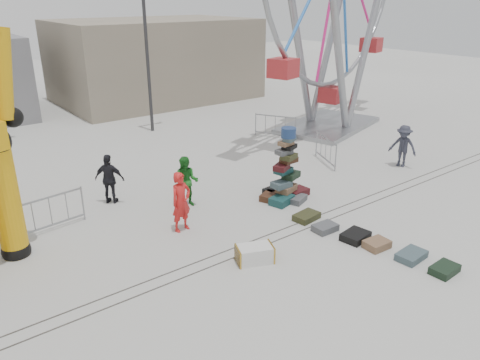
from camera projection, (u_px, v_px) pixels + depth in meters
ground at (280, 254)px, 12.48m from camera, size 90.00×90.00×0.00m
track_line_near at (265, 245)px, 12.93m from camera, size 40.00×0.04×0.01m
track_line_far at (256, 239)px, 13.22m from camera, size 40.00×0.04×0.01m
building_right at (155, 60)px, 30.27m from camera, size 12.00×8.00×5.00m
lamp_post_right at (148, 39)px, 22.16m from camera, size 1.41×0.25×8.00m
suitcase_tower at (285, 179)px, 15.66m from camera, size 1.80×1.58×2.47m
steamer_trunk at (255, 254)px, 12.06m from camera, size 1.08×0.86×0.44m
row_case_0 at (307, 216)px, 14.37m from camera, size 0.88×0.62×0.20m
row_case_1 at (325, 228)px, 13.67m from camera, size 0.72×0.52×0.20m
row_case_2 at (355, 236)px, 13.19m from camera, size 0.87×0.71×0.21m
row_case_3 at (377, 244)px, 12.75m from camera, size 0.71×0.55×0.22m
row_case_4 at (411, 256)px, 12.22m from camera, size 0.87×0.59×0.20m
row_case_5 at (445, 269)px, 11.61m from camera, size 0.77×0.52×0.20m
barricade_dummy_c at (51, 213)px, 13.54m from camera, size 2.00×0.35×1.10m
barricade_wheel_front at (326, 150)px, 19.01m from camera, size 0.92×1.86×1.10m
barricade_wheel_back at (275, 126)px, 22.45m from camera, size 1.10×1.77×1.10m
pedestrian_red at (181, 202)px, 13.45m from camera, size 0.71×0.52×1.80m
pedestrian_green at (186, 182)px, 15.07m from camera, size 1.03×1.01×1.67m
pedestrian_black at (110, 179)px, 15.26m from camera, size 0.99×0.97×1.68m
pedestrian_grey at (403, 146)px, 18.55m from camera, size 0.91×1.22×1.69m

